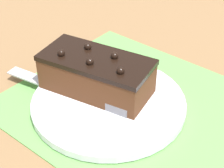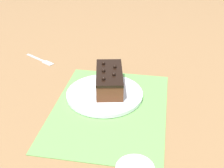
# 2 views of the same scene
# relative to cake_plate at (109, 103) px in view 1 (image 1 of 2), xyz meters

# --- Properties ---
(ground_plane) EXTENTS (3.00, 3.00, 0.00)m
(ground_plane) POSITION_rel_cake_plate_xyz_m (-0.07, -0.03, -0.01)
(ground_plane) COLOR olive
(placemat_woven) EXTENTS (0.46, 0.34, 0.00)m
(placemat_woven) POSITION_rel_cake_plate_xyz_m (-0.07, -0.03, -0.01)
(placemat_woven) COLOR #609E4C
(placemat_woven) RESTS_ON ground_plane
(cake_plate) EXTENTS (0.24, 0.24, 0.01)m
(cake_plate) POSITION_rel_cake_plate_xyz_m (0.00, 0.00, 0.00)
(cake_plate) COLOR white
(cake_plate) RESTS_ON placemat_woven
(chocolate_cake) EXTENTS (0.19, 0.12, 0.07)m
(chocolate_cake) POSITION_rel_cake_plate_xyz_m (0.03, -0.01, 0.04)
(chocolate_cake) COLOR #512D19
(chocolate_cake) RESTS_ON cake_plate
(serving_knife) EXTENTS (0.24, 0.06, 0.01)m
(serving_knife) POSITION_rel_cake_plate_xyz_m (0.03, 0.02, 0.01)
(serving_knife) COLOR slate
(serving_knife) RESTS_ON cake_plate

